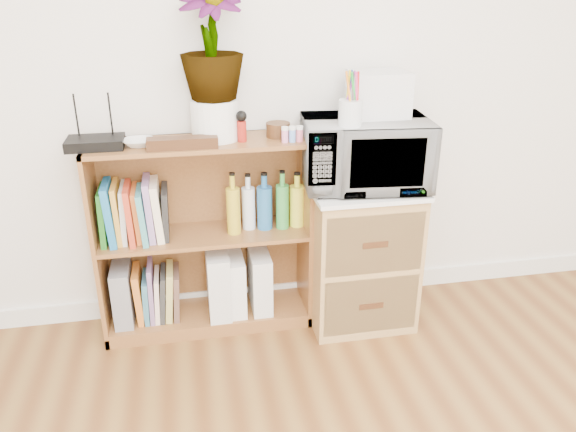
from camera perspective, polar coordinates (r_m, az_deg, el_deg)
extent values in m
cube|color=white|center=(3.07, -1.54, -7.74)|extent=(4.00, 0.02, 0.10)
cube|color=brown|center=(2.71, -8.45, -2.18)|extent=(1.00, 0.30, 0.95)
cube|color=#9E7542|center=(2.82, 7.18, -3.88)|extent=(0.50, 0.45, 0.70)
imported|color=white|center=(2.62, 7.82, 6.35)|extent=(0.61, 0.44, 0.31)
cylinder|color=silver|center=(2.44, 6.34, 10.36)|extent=(0.10, 0.10, 0.11)
cube|color=silver|center=(2.63, 9.14, 12.16)|extent=(0.25, 0.21, 0.20)
cube|color=black|center=(2.55, -18.97, 7.04)|extent=(0.24, 0.16, 0.04)
imported|color=silver|center=(2.52, -14.92, 7.22)|extent=(0.13, 0.13, 0.03)
cylinder|color=white|center=(2.55, -7.41, 9.70)|extent=(0.21, 0.21, 0.18)
imported|color=#38732E|center=(2.49, -7.82, 17.10)|extent=(0.27, 0.27, 0.48)
cube|color=#321A0D|center=(2.44, -10.67, 7.31)|extent=(0.30, 0.07, 0.05)
cylinder|color=maroon|center=(2.51, -4.71, 8.57)|extent=(0.04, 0.04, 0.09)
cylinder|color=#3A220F|center=(2.58, -1.02, 8.76)|extent=(0.11, 0.11, 0.06)
cube|color=pink|center=(2.50, 0.43, 8.12)|extent=(0.10, 0.04, 0.05)
cube|color=gray|center=(2.85, -16.41, -7.51)|extent=(0.09, 0.23, 0.29)
cube|color=silver|center=(2.82, -7.12, -6.56)|extent=(0.11, 0.27, 0.33)
cube|color=white|center=(2.83, -5.46, -6.77)|extent=(0.09, 0.24, 0.30)
cube|color=silver|center=(2.84, -2.88, -6.49)|extent=(0.10, 0.24, 0.30)
cube|color=#1F671B|center=(2.68, -18.23, 0.08)|extent=(0.03, 0.20, 0.26)
cube|color=#1B69A7|center=(2.67, -17.59, 0.40)|extent=(0.05, 0.20, 0.28)
cube|color=gold|center=(2.67, -16.91, 0.33)|extent=(0.03, 0.20, 0.27)
cube|color=silver|center=(2.67, -16.31, 0.23)|extent=(0.03, 0.20, 0.26)
cube|color=red|center=(2.66, -15.71, 0.39)|extent=(0.03, 0.20, 0.27)
cube|color=orange|center=(2.66, -15.09, 0.17)|extent=(0.03, 0.20, 0.24)
cube|color=teal|center=(2.66, -14.51, 0.27)|extent=(0.04, 0.20, 0.25)
cube|color=#9B75AF|center=(2.65, -13.88, 0.70)|extent=(0.04, 0.20, 0.29)
cube|color=#FDE9C5|center=(2.65, -13.11, 0.62)|extent=(0.05, 0.20, 0.27)
cube|color=black|center=(2.66, -12.35, 0.31)|extent=(0.04, 0.20, 0.24)
cylinder|color=gold|center=(2.65, -5.65, 1.37)|extent=(0.06, 0.06, 0.29)
cylinder|color=silver|center=(2.67, -4.00, 1.24)|extent=(0.06, 0.06, 0.27)
cylinder|color=#2363A5|center=(2.67, -2.40, 1.41)|extent=(0.07, 0.07, 0.27)
cylinder|color=green|center=(2.68, -0.61, 1.63)|extent=(0.06, 0.06, 0.28)
cylinder|color=yellow|center=(2.70, 0.94, 1.56)|extent=(0.07, 0.07, 0.26)
cube|color=orange|center=(2.85, -14.89, -7.65)|extent=(0.04, 0.19, 0.26)
cube|color=teal|center=(2.86, -14.19, -7.95)|extent=(0.03, 0.19, 0.22)
cube|color=slate|center=(2.84, -13.70, -7.32)|extent=(0.03, 0.19, 0.29)
cube|color=beige|center=(2.85, -13.13, -7.80)|extent=(0.03, 0.19, 0.23)
cube|color=#292929|center=(2.85, -12.59, -7.67)|extent=(0.05, 0.19, 0.24)
cube|color=tan|center=(2.84, -11.96, -7.50)|extent=(0.05, 0.19, 0.26)
cube|color=brown|center=(2.85, -11.27, -7.60)|extent=(0.04, 0.19, 0.24)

